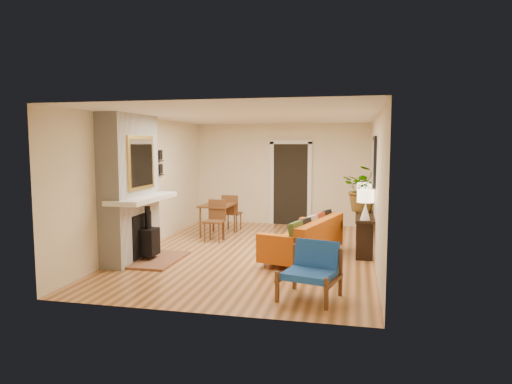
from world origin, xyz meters
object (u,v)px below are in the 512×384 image
ottoman (293,247)px  houseplant (364,188)px  lamp_near (365,201)px  lamp_far (364,192)px  sofa (307,239)px  dining_table (221,210)px  blue_chair (312,267)px  console_table (364,221)px

ottoman → houseplant: 2.09m
lamp_near → lamp_far: size_ratio=1.00×
sofa → dining_table: dining_table is taller
sofa → lamp_near: (1.02, 0.13, 0.71)m
sofa → blue_chair: sofa is taller
ottoman → console_table: bearing=40.6°
lamp_near → sofa: bearing=-172.5°
ottoman → lamp_far: size_ratio=1.76×
lamp_near → lamp_far: 1.52m
blue_chair → lamp_near: (0.73, 2.22, 0.65)m
sofa → lamp_near: 1.25m
ottoman → dining_table: (-1.90, 1.85, 0.35)m
dining_table → lamp_far: 3.20m
ottoman → lamp_near: 1.54m
ottoman → houseplant: bearing=47.7°
console_table → lamp_far: size_ratio=3.43×
console_table → lamp_far: lamp_far is taller
lamp_far → houseplant: (-0.01, -0.45, 0.13)m
blue_chair → houseplant: size_ratio=0.94×
console_table → ottoman: bearing=-139.4°
ottoman → houseplant: houseplant is taller
ottoman → lamp_near: bearing=13.7°
dining_table → lamp_near: 3.55m
dining_table → lamp_far: (3.16, -0.02, 0.49)m
dining_table → houseplant: houseplant is taller
sofa → dining_table: 2.73m
houseplant → blue_chair: bearing=-102.4°
ottoman → blue_chair: size_ratio=1.09×
dining_table → houseplant: size_ratio=1.77×
lamp_far → houseplant: bearing=-91.3°
sofa → ottoman: bearing=-144.1°
console_table → lamp_near: (0.00, -0.77, 0.49)m
blue_chair → sofa: bearing=97.9°
sofa → ottoman: size_ratio=2.31×
sofa → lamp_far: bearing=58.3°
ottoman → sofa: bearing=35.9°
sofa → lamp_far: lamp_far is taller
sofa → console_table: 1.38m
lamp_near → ottoman: bearing=-166.3°
blue_chair → console_table: (0.73, 2.99, 0.17)m
lamp_near → houseplant: size_ratio=0.58×
lamp_far → houseplant: size_ratio=0.58×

